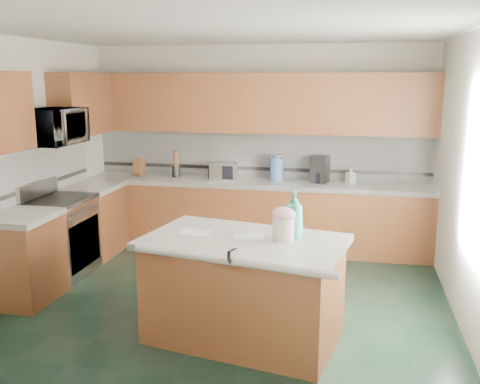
% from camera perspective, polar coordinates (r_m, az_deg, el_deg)
% --- Properties ---
extents(floor, '(4.60, 4.60, 0.00)m').
position_cam_1_polar(floor, '(5.52, -2.33, -12.13)').
color(floor, black).
rests_on(floor, ground).
extents(ceiling, '(4.60, 4.60, 0.00)m').
position_cam_1_polar(ceiling, '(5.06, -2.60, 17.02)').
color(ceiling, white).
rests_on(ceiling, ground).
extents(wall_back, '(4.60, 0.04, 2.70)m').
position_cam_1_polar(wall_back, '(7.36, 2.05, 4.94)').
color(wall_back, white).
rests_on(wall_back, ground).
extents(wall_front, '(4.60, 0.04, 2.70)m').
position_cam_1_polar(wall_front, '(2.99, -13.62, -6.01)').
color(wall_front, white).
rests_on(wall_front, ground).
extents(wall_left, '(0.04, 4.60, 2.70)m').
position_cam_1_polar(wall_left, '(6.12, -24.02, 2.44)').
color(wall_left, white).
rests_on(wall_left, ground).
extents(wall_right, '(0.04, 4.60, 2.70)m').
position_cam_1_polar(wall_right, '(5.08, 23.83, 0.67)').
color(wall_right, white).
rests_on(wall_right, ground).
extents(back_base_cab, '(4.60, 0.60, 0.86)m').
position_cam_1_polar(back_base_cab, '(7.23, 1.55, -2.63)').
color(back_base_cab, black).
rests_on(back_base_cab, ground).
extents(back_countertop, '(4.60, 0.64, 0.06)m').
position_cam_1_polar(back_countertop, '(7.13, 1.58, 0.95)').
color(back_countertop, white).
rests_on(back_countertop, back_base_cab).
extents(back_upper_cab, '(4.60, 0.33, 0.78)m').
position_cam_1_polar(back_upper_cab, '(7.13, 1.82, 9.46)').
color(back_upper_cab, black).
rests_on(back_upper_cab, wall_back).
extents(back_backsplash, '(4.60, 0.02, 0.63)m').
position_cam_1_polar(back_backsplash, '(7.35, 2.00, 4.02)').
color(back_backsplash, silver).
rests_on(back_backsplash, back_countertop).
extents(back_accent_band, '(4.60, 0.01, 0.05)m').
position_cam_1_polar(back_accent_band, '(7.37, 1.98, 2.51)').
color(back_accent_band, black).
rests_on(back_accent_band, back_countertop).
extents(left_base_cab_rear, '(0.60, 0.82, 0.86)m').
position_cam_1_polar(left_base_cab_rear, '(7.21, -15.36, -3.10)').
color(left_base_cab_rear, black).
rests_on(left_base_cab_rear, ground).
extents(left_counter_rear, '(0.64, 0.82, 0.06)m').
position_cam_1_polar(left_counter_rear, '(7.11, -15.57, 0.48)').
color(left_counter_rear, white).
rests_on(left_counter_rear, left_base_cab_rear).
extents(left_base_cab_front, '(0.60, 0.72, 0.86)m').
position_cam_1_polar(left_base_cab_front, '(5.96, -22.10, -6.77)').
color(left_base_cab_front, black).
rests_on(left_base_cab_front, ground).
extents(left_counter_front, '(0.64, 0.72, 0.06)m').
position_cam_1_polar(left_counter_front, '(5.83, -22.45, -2.48)').
color(left_counter_front, white).
rests_on(left_counter_front, left_base_cab_front).
extents(left_backsplash, '(0.02, 2.30, 0.63)m').
position_cam_1_polar(left_backsplash, '(6.57, -20.93, 2.26)').
color(left_backsplash, silver).
rests_on(left_backsplash, wall_left).
extents(left_accent_band, '(0.01, 2.30, 0.05)m').
position_cam_1_polar(left_accent_band, '(6.60, -20.76, 0.59)').
color(left_accent_band, black).
rests_on(left_accent_band, wall_left).
extents(left_upper_cab_rear, '(0.33, 1.09, 0.78)m').
position_cam_1_polar(left_upper_cab_rear, '(7.17, -16.51, 8.99)').
color(left_upper_cab_rear, black).
rests_on(left_upper_cab_rear, wall_left).
extents(range_body, '(0.60, 0.76, 0.88)m').
position_cam_1_polar(range_body, '(6.55, -18.51, -4.74)').
color(range_body, '#B7B7BC').
rests_on(range_body, ground).
extents(range_oven_door, '(0.02, 0.68, 0.55)m').
position_cam_1_polar(range_oven_door, '(6.42, -16.25, -5.30)').
color(range_oven_door, black).
rests_on(range_oven_door, range_body).
extents(range_cooktop, '(0.62, 0.78, 0.04)m').
position_cam_1_polar(range_cooktop, '(6.44, -18.79, -0.81)').
color(range_cooktop, black).
rests_on(range_cooktop, range_body).
extents(range_handle, '(0.02, 0.66, 0.02)m').
position_cam_1_polar(range_handle, '(6.31, -16.21, -2.02)').
color(range_handle, '#B7B7BC').
rests_on(range_handle, range_body).
extents(range_backguard, '(0.06, 0.76, 0.18)m').
position_cam_1_polar(range_backguard, '(6.55, -20.81, 0.33)').
color(range_backguard, '#B7B7BC').
rests_on(range_backguard, range_body).
extents(microwave, '(0.50, 0.73, 0.41)m').
position_cam_1_polar(microwave, '(6.31, -19.30, 6.58)').
color(microwave, '#B7B7BC').
rests_on(microwave, wall_left).
extents(island_base, '(1.73, 1.19, 0.86)m').
position_cam_1_polar(island_base, '(4.74, 0.38, -10.66)').
color(island_base, black).
rests_on(island_base, ground).
extents(island_top, '(1.85, 1.30, 0.06)m').
position_cam_1_polar(island_top, '(4.58, 0.39, -5.35)').
color(island_top, white).
rests_on(island_top, island_base).
extents(island_bullnose, '(1.67, 0.37, 0.06)m').
position_cam_1_polar(island_bullnose, '(4.12, -1.03, -7.40)').
color(island_bullnose, white).
rests_on(island_bullnose, island_base).
extents(treat_jar, '(0.22, 0.22, 0.19)m').
position_cam_1_polar(treat_jar, '(4.52, 4.67, -3.96)').
color(treat_jar, silver).
rests_on(treat_jar, island_top).
extents(treat_jar_lid, '(0.20, 0.20, 0.13)m').
position_cam_1_polar(treat_jar_lid, '(4.49, 4.70, -2.40)').
color(treat_jar_lid, pink).
rests_on(treat_jar_lid, treat_jar).
extents(treat_jar_knob, '(0.07, 0.02, 0.02)m').
position_cam_1_polar(treat_jar_knob, '(4.48, 4.71, -1.84)').
color(treat_jar_knob, tan).
rests_on(treat_jar_knob, treat_jar_lid).
extents(treat_jar_knob_end_l, '(0.04, 0.04, 0.04)m').
position_cam_1_polar(treat_jar_knob_end_l, '(4.48, 4.29, -1.82)').
color(treat_jar_knob_end_l, tan).
rests_on(treat_jar_knob_end_l, treat_jar_lid).
extents(treat_jar_knob_end_r, '(0.04, 0.04, 0.04)m').
position_cam_1_polar(treat_jar_knob_end_r, '(4.47, 5.13, -1.86)').
color(treat_jar_knob_end_r, tan).
rests_on(treat_jar_knob_end_r, treat_jar_lid).
extents(soap_bottle_island, '(0.16, 0.17, 0.41)m').
position_cam_1_polar(soap_bottle_island, '(4.55, 5.81, -2.45)').
color(soap_bottle_island, teal).
rests_on(soap_bottle_island, island_top).
extents(paper_sheet_a, '(0.30, 0.25, 0.00)m').
position_cam_1_polar(paper_sheet_a, '(4.64, 0.95, -4.75)').
color(paper_sheet_a, white).
rests_on(paper_sheet_a, island_top).
extents(paper_sheet_b, '(0.27, 0.20, 0.00)m').
position_cam_1_polar(paper_sheet_b, '(4.76, -4.80, -4.32)').
color(paper_sheet_b, white).
rests_on(paper_sheet_b, island_top).
extents(clamp_body, '(0.07, 0.11, 0.09)m').
position_cam_1_polar(clamp_body, '(4.12, -0.79, -6.80)').
color(clamp_body, black).
rests_on(clamp_body, island_top).
extents(clamp_handle, '(0.02, 0.07, 0.02)m').
position_cam_1_polar(clamp_handle, '(4.07, -0.99, -7.34)').
color(clamp_handle, black).
rests_on(clamp_handle, island_top).
extents(knife_block, '(0.17, 0.21, 0.27)m').
position_cam_1_polar(knife_block, '(7.62, -10.73, 2.64)').
color(knife_block, '#472814').
rests_on(knife_block, back_countertop).
extents(utensil_crock, '(0.12, 0.12, 0.15)m').
position_cam_1_polar(utensil_crock, '(7.46, -6.83, 2.20)').
color(utensil_crock, black).
rests_on(utensil_crock, back_countertop).
extents(utensil_bundle, '(0.07, 0.07, 0.22)m').
position_cam_1_polar(utensil_bundle, '(7.43, -6.87, 3.60)').
color(utensil_bundle, '#472814').
rests_on(utensil_bundle, utensil_crock).
extents(toaster_oven, '(0.44, 0.36, 0.22)m').
position_cam_1_polar(toaster_oven, '(7.24, -1.86, 2.25)').
color(toaster_oven, '#B7B7BC').
rests_on(toaster_oven, back_countertop).
extents(toaster_oven_door, '(0.34, 0.01, 0.18)m').
position_cam_1_polar(toaster_oven_door, '(7.13, -2.09, 2.09)').
color(toaster_oven_door, black).
rests_on(toaster_oven_door, toaster_oven).
extents(paper_towel, '(0.12, 0.12, 0.28)m').
position_cam_1_polar(paper_towel, '(7.15, 3.94, 2.34)').
color(paper_towel, white).
rests_on(paper_towel, back_countertop).
extents(paper_towel_base, '(0.18, 0.18, 0.01)m').
position_cam_1_polar(paper_towel_base, '(7.17, 3.93, 1.30)').
color(paper_towel_base, '#B7B7BC').
rests_on(paper_towel_base, back_countertop).
extents(water_jug, '(0.19, 0.19, 0.31)m').
position_cam_1_polar(water_jug, '(7.11, 3.97, 2.40)').
color(water_jug, '#517BB3').
rests_on(water_jug, back_countertop).
extents(water_jug_neck, '(0.09, 0.09, 0.04)m').
position_cam_1_polar(water_jug_neck, '(7.08, 3.99, 3.81)').
color(water_jug_neck, '#517BB3').
rests_on(water_jug_neck, water_jug).
extents(coffee_maker, '(0.25, 0.27, 0.35)m').
position_cam_1_polar(coffee_maker, '(7.07, 8.52, 2.40)').
color(coffee_maker, black).
rests_on(coffee_maker, back_countertop).
extents(coffee_carafe, '(0.14, 0.14, 0.14)m').
position_cam_1_polar(coffee_carafe, '(7.04, 8.47, 1.52)').
color(coffee_carafe, black).
rests_on(coffee_carafe, back_countertop).
extents(soap_bottle_back, '(0.14, 0.14, 0.22)m').
position_cam_1_polar(soap_bottle_back, '(7.04, 11.73, 1.73)').
color(soap_bottle_back, white).
rests_on(soap_bottle_back, back_countertop).
extents(soap_back_cap, '(0.02, 0.02, 0.03)m').
position_cam_1_polar(soap_back_cap, '(7.02, 11.77, 2.74)').
color(soap_back_cap, red).
rests_on(soap_back_cap, soap_bottle_back).
extents(window_light_proxy, '(0.02, 1.40, 1.10)m').
position_cam_1_polar(window_light_proxy, '(4.85, 24.09, 1.97)').
color(window_light_proxy, white).
rests_on(window_light_proxy, wall_right).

